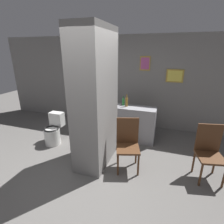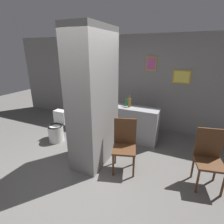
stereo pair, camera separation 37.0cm
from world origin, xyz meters
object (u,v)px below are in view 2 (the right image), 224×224
object	(u,v)px
chair_by_doorway	(209,156)
bottle_tall	(129,102)
chair_near_pillar	(125,143)
toilet	(57,128)
bicycle	(100,122)

from	to	relation	value
chair_by_doorway	bottle_tall	distance (m)	2.06
chair_near_pillar	chair_by_doorway	world-z (taller)	same
toilet	chair_by_doorway	world-z (taller)	chair_by_doorway
chair_by_doorway	bottle_tall	size ratio (longest dim) A/B	3.04
toilet	bottle_tall	size ratio (longest dim) A/B	2.27
bottle_tall	chair_near_pillar	bearing A→B (deg)	-74.43
toilet	chair_near_pillar	size ratio (longest dim) A/B	0.74
toilet	bottle_tall	distance (m)	1.94
chair_near_pillar	bicycle	size ratio (longest dim) A/B	0.58
chair_near_pillar	bicycle	distance (m)	1.59
bottle_tall	chair_by_doorway	bearing A→B (deg)	-29.54
chair_near_pillar	bottle_tall	bearing A→B (deg)	88.02
chair_by_doorway	bicycle	bearing A→B (deg)	147.62
toilet	bicycle	xyz separation A→B (m)	(0.83, 0.76, 0.03)
chair_near_pillar	chair_by_doorway	distance (m)	1.43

